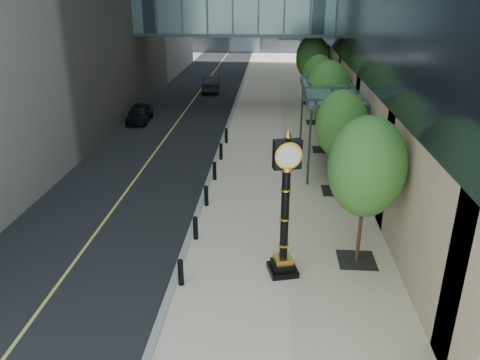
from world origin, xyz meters
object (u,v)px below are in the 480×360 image
pedestrian (344,150)px  car_near (140,113)px  street_clock (285,216)px  car_far (211,83)px

pedestrian → car_near: 16.63m
street_clock → car_far: (-6.68, 31.78, -1.53)m
car_far → street_clock: bearing=96.3°
pedestrian → car_near: size_ratio=0.43×
street_clock → car_far: street_clock is taller
pedestrian → car_far: (-10.37, 20.16, -0.11)m
street_clock → car_near: (-10.67, 19.99, -1.63)m
car_near → pedestrian: bearing=-33.5°
car_near → car_far: (3.99, 11.79, 0.11)m
street_clock → pedestrian: 12.28m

